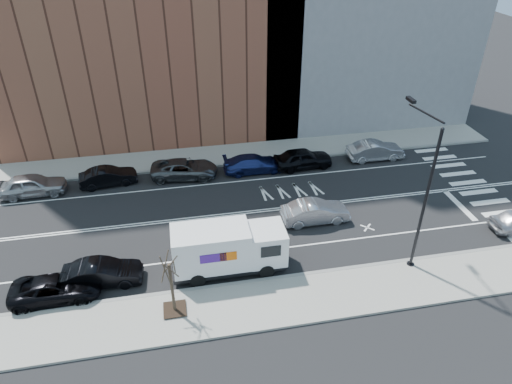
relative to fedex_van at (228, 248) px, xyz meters
name	(u,v)px	position (x,y,z in m)	size (l,w,h in m)	color
ground	(269,210)	(3.72, 5.60, -1.59)	(120.00, 120.00, 0.00)	black
sidewalk_near	(304,298)	(3.72, -3.20, -1.52)	(44.00, 3.60, 0.15)	gray
sidewalk_far	(248,153)	(3.72, 14.40, -1.52)	(44.00, 3.60, 0.15)	gray
curb_near	(295,276)	(3.72, -1.40, -1.51)	(44.00, 0.25, 0.17)	gray
curb_far	(251,162)	(3.72, 12.60, -1.51)	(44.00, 0.25, 0.17)	gray
crosswalk	(473,187)	(19.72, 5.60, -1.59)	(3.00, 14.00, 0.01)	white
road_markings	(269,210)	(3.72, 5.60, -1.59)	(40.00, 8.60, 0.01)	white
bldg_brick	(138,8)	(-4.28, 21.20, 9.41)	(26.00, 10.00, 22.00)	brown
streetlight	(422,190)	(10.72, -1.31, 3.49)	(0.44, 4.02, 9.34)	black
street_tree	(173,292)	(-3.28, -2.80, -0.14)	(1.20, 1.20, 3.75)	black
fedex_van	(228,248)	(0.00, 0.00, 0.00)	(6.65, 2.40, 3.03)	black
far_parked_a	(32,185)	(-13.08, 10.98, -0.78)	(1.92, 4.77, 1.62)	#9A9A9E
far_parked_b	(108,177)	(-7.69, 11.35, -0.89)	(1.49, 4.28, 1.41)	black
far_parked_c	(184,169)	(-1.88, 11.42, -0.87)	(2.39, 5.19, 1.44)	#4A4D51
far_parked_d	(253,164)	(3.63, 11.26, -0.89)	(1.96, 4.83, 1.40)	navy
far_parked_e	(303,158)	(7.71, 11.15, -0.77)	(1.93, 4.81, 1.64)	black
far_parked_f	(375,151)	(14.12, 11.38, -0.81)	(1.66, 4.75, 1.56)	#A5A5AA
driving_sedan	(315,212)	(6.46, 3.70, -0.84)	(1.60, 4.59, 1.51)	#ACABB0
near_parked_rear_a	(102,273)	(-7.18, 0.23, -0.86)	(1.55, 4.44, 1.46)	black
near_parked_rear_b	(56,288)	(-9.54, -0.44, -0.92)	(2.22, 4.81, 1.34)	black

